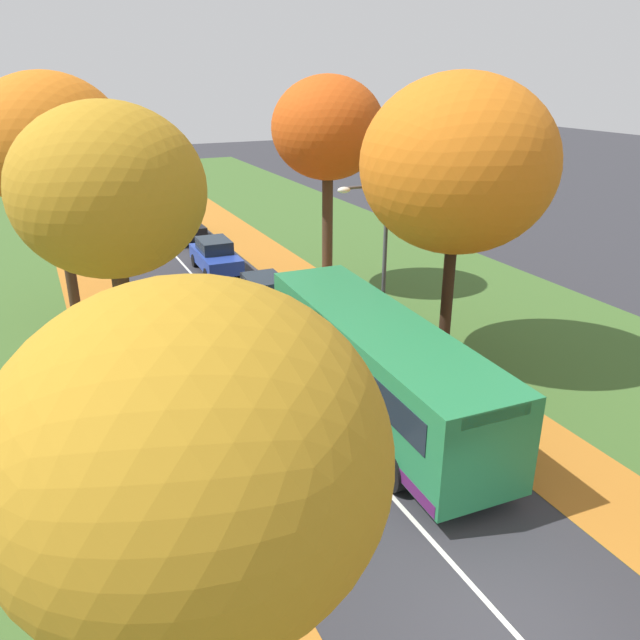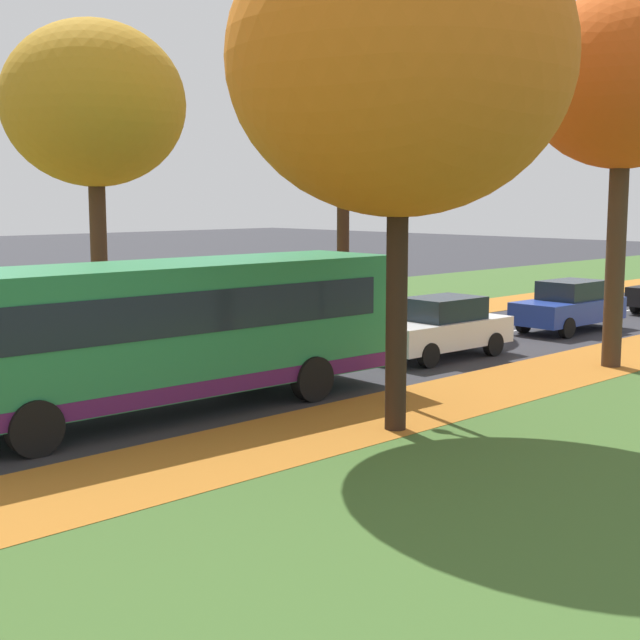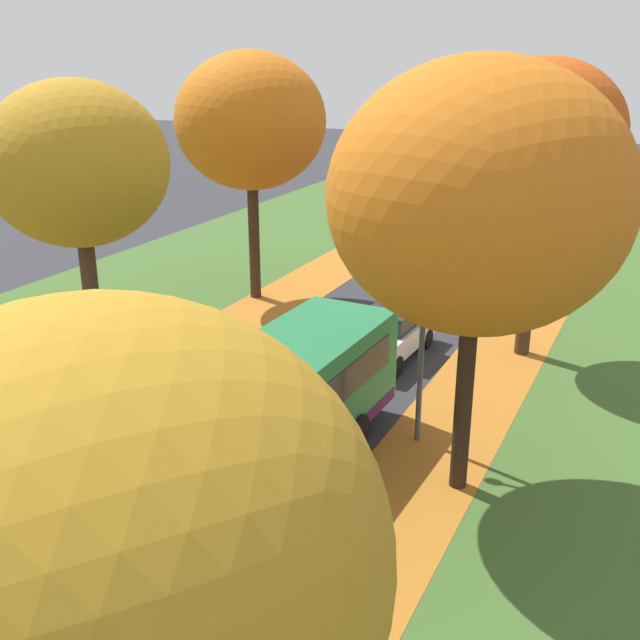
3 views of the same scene
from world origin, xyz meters
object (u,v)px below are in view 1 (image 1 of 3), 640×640
object	(u,v)px
tree_left_nearest	(193,461)
bollard_fourth	(209,454)
tree_left_near	(109,192)
tree_left_mid	(50,143)
tree_right_mid	(328,129)
car_black_third_in_line	(184,225)
streetlamp_right	(377,250)
bus	(377,363)
tree_right_near	(458,165)
bollard_third	(252,536)
car_white_lead	(265,297)
car_blue_following	(215,256)

from	to	relation	value
tree_left_nearest	bollard_fourth	xyz separation A→B (m)	(2.04, 8.08, -5.47)
tree_left_near	tree_left_mid	size ratio (longest dim) A/B	0.93
tree_right_mid	car_black_third_in_line	xyz separation A→B (m)	(-3.85, 11.71, -6.23)
tree_left_mid	streetlamp_right	size ratio (longest dim) A/B	1.57
tree_right_mid	bus	size ratio (longest dim) A/B	0.88
tree_left_nearest	tree_right_near	world-z (taller)	tree_right_near
tree_left_nearest	bollard_third	size ratio (longest dim) A/B	11.36
tree_left_nearest	car_black_third_in_line	distance (m)	32.26
tree_right_near	streetlamp_right	bearing A→B (deg)	139.20
tree_left_nearest	bollard_third	world-z (taller)	tree_left_nearest
bollard_fourth	car_black_third_in_line	size ratio (longest dim) A/B	0.15
tree_left_mid	tree_right_near	size ratio (longest dim) A/B	1.00
tree_left_nearest	bollard_third	bearing A→B (deg)	66.79
streetlamp_right	bus	world-z (taller)	streetlamp_right
tree_left_mid	tree_right_mid	size ratio (longest dim) A/B	1.02
tree_left_near	car_white_lead	bearing A→B (deg)	46.24
tree_right_near	streetlamp_right	size ratio (longest dim) A/B	1.57
bollard_fourth	car_blue_following	xyz separation A→B (m)	(4.80, 15.91, 0.50)
tree_right_near	bollard_fourth	distance (m)	11.41
tree_left_mid	streetlamp_right	distance (m)	12.84
tree_left_mid	car_white_lead	bearing A→B (deg)	-25.56
tree_right_near	bollard_third	world-z (taller)	tree_right_near
bus	car_black_third_in_line	distance (m)	22.71
tree_left_near	tree_right_near	size ratio (longest dim) A/B	0.93
tree_left_near	tree_right_near	world-z (taller)	tree_right_near
streetlamp_right	car_blue_following	size ratio (longest dim) A/B	1.42
bollard_third	car_black_third_in_line	size ratio (longest dim) A/B	0.16
tree_right_near	car_black_third_in_line	size ratio (longest dim) A/B	2.23
tree_left_near	bus	bearing A→B (deg)	-19.81
streetlamp_right	tree_left_mid	bearing A→B (deg)	138.54
car_blue_following	bus	bearing A→B (deg)	-89.01
bollard_fourth	car_blue_following	world-z (taller)	car_blue_following
bollard_third	car_black_third_in_line	world-z (taller)	car_black_third_in_line
car_white_lead	car_black_third_in_line	xyz separation A→B (m)	(-0.04, 13.84, 0.00)
car_white_lead	car_black_third_in_line	world-z (taller)	same
tree_right_near	car_white_lead	size ratio (longest dim) A/B	2.20
tree_left_nearest	tree_right_near	bearing A→B (deg)	44.07
streetlamp_right	tree_left_near	bearing A→B (deg)	-168.92
streetlamp_right	tree_left_nearest	bearing A→B (deg)	-126.83
tree_left_near	car_white_lead	distance (m)	10.76
car_white_lead	tree_left_mid	bearing A→B (deg)	154.44
bollard_third	car_blue_following	xyz separation A→B (m)	(4.80, 19.24, 0.48)
tree_left_nearest	tree_left_near	bearing A→B (deg)	86.14
tree_left_nearest	tree_right_near	xyz separation A→B (m)	(11.14, 10.78, 0.86)
tree_right_near	car_black_third_in_line	distance (m)	21.55
bus	bollard_fourth	bearing A→B (deg)	-176.18
bus	car_black_third_in_line	xyz separation A→B (m)	(-0.16, 22.69, -0.89)
bollard_fourth	car_blue_following	bearing A→B (deg)	73.21
streetlamp_right	car_white_lead	bearing A→B (deg)	115.12
bollard_fourth	streetlamp_right	xyz separation A→B (m)	(7.24, 4.31, 3.43)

